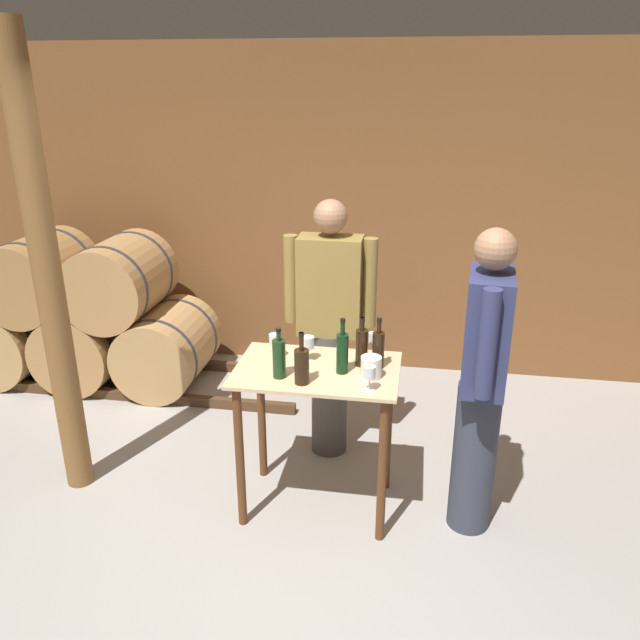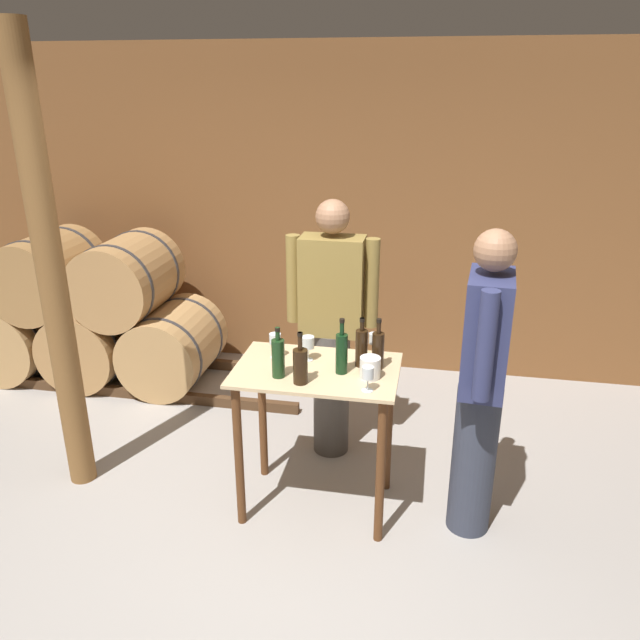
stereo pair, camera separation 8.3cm
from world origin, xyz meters
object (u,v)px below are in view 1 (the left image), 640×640
object	(u,v)px
wine_bottle_far_left	(279,358)
wine_glass_near_right	(373,339)
wine_bottle_far_right	(378,349)
wine_bottle_left	(302,365)
wine_bottle_center	(342,352)
wine_glass_near_center	(308,343)
ice_bucket	(371,367)
wine_glass_near_left	(275,340)
wine_bottle_right	(362,346)
wine_glass_far_side	(370,373)
person_host	(330,326)
wooden_post	(48,280)
person_visitor_with_scarf	(482,380)

from	to	relation	value
wine_bottle_far_left	wine_glass_near_right	distance (m)	0.59
wine_bottle_far_left	wine_bottle_far_right	distance (m)	0.55
wine_bottle_left	wine_bottle_center	bearing A→B (deg)	40.07
wine_bottle_left	wine_bottle_far_right	world-z (taller)	wine_bottle_far_right
wine_bottle_far_right	wine_glass_near_center	distance (m)	0.40
wine_glass_near_center	ice_bucket	world-z (taller)	wine_glass_near_center
ice_bucket	wine_glass_near_left	bearing A→B (deg)	164.27
wine_bottle_left	wine_bottle_right	xyz separation A→B (m)	(0.29, 0.27, 0.01)
wine_glass_far_side	person_host	distance (m)	0.89
wine_bottle_far_right	wine_glass_far_side	distance (m)	0.28
wooden_post	person_visitor_with_scarf	world-z (taller)	wooden_post
wine_bottle_center	wine_bottle_far_right	xyz separation A→B (m)	(0.19, 0.10, -0.01)
wine_bottle_center	person_visitor_with_scarf	distance (m)	0.75
wine_bottle_left	wine_glass_near_left	xyz separation A→B (m)	(-0.21, 0.29, 0.01)
wine_bottle_right	wine_bottle_center	bearing A→B (deg)	-130.35
ice_bucket	person_host	xyz separation A→B (m)	(-0.32, 0.67, -0.05)
wine_bottle_far_left	wine_glass_far_side	size ratio (longest dim) A/B	2.09
wine_bottle_right	wine_bottle_far_right	world-z (taller)	wine_bottle_far_right
wooden_post	wine_bottle_right	distance (m)	1.80
ice_bucket	person_visitor_with_scarf	world-z (taller)	person_visitor_with_scarf
wooden_post	ice_bucket	distance (m)	1.88
wine_bottle_center	wine_glass_far_side	distance (m)	0.25
wine_bottle_left	wine_glass_near_center	size ratio (longest dim) A/B	2.00
wine_glass_near_left	person_visitor_with_scarf	xyz separation A→B (m)	(1.15, -0.13, -0.10)
wine_bottle_center	wine_glass_near_right	world-z (taller)	wine_bottle_center
wooden_post	wine_bottle_far_left	world-z (taller)	wooden_post
wine_bottle_far_left	wine_glass_near_right	size ratio (longest dim) A/B	1.93
wine_bottle_center	wine_bottle_far_right	bearing A→B (deg)	27.11
wine_bottle_far_left	wine_glass_near_center	world-z (taller)	wine_bottle_far_left
wine_bottle_far_left	wine_glass_near_right	world-z (taller)	wine_bottle_far_left
ice_bucket	wooden_post	bearing A→B (deg)	178.85
ice_bucket	person_host	distance (m)	0.75
wine_glass_near_right	ice_bucket	world-z (taller)	wine_glass_near_right
wine_bottle_far_right	wine_glass_near_center	xyz separation A→B (m)	(-0.40, 0.03, -0.01)
ice_bucket	wine_glass_near_right	bearing A→B (deg)	92.44
wine_glass_near_center	person_host	xyz separation A→B (m)	(0.05, 0.51, -0.09)
wine_bottle_left	wine_bottle_far_right	xyz separation A→B (m)	(0.38, 0.26, 0.01)
wine_bottle_left	wine_bottle_right	bearing A→B (deg)	43.57
wine_glass_far_side	wine_bottle_left	bearing A→B (deg)	176.04
wooden_post	wine_glass_near_right	bearing A→B (deg)	7.27
wine_glass_near_center	person_visitor_with_scarf	size ratio (longest dim) A/B	0.08
person_visitor_with_scarf	wine_bottle_right	bearing A→B (deg)	170.38
wine_bottle_far_right	ice_bucket	size ratio (longest dim) A/B	2.47
person_visitor_with_scarf	wine_bottle_center	bearing A→B (deg)	-179.99
wine_bottle_left	wine_glass_near_center	distance (m)	0.29
wine_bottle_far_right	ice_bucket	xyz separation A→B (m)	(-0.03, -0.13, -0.05)
wine_bottle_left	wine_bottle_right	distance (m)	0.40
wine_bottle_center	person_host	bearing A→B (deg)	104.40
wooden_post	wine_glass_near_center	bearing A→B (deg)	4.80
wine_bottle_right	person_host	xyz separation A→B (m)	(-0.26, 0.53, -0.10)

